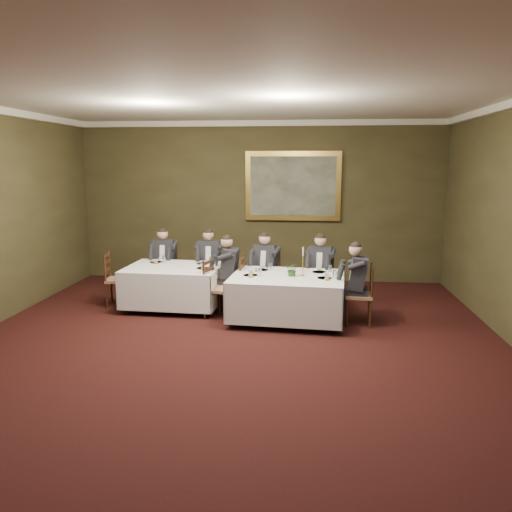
% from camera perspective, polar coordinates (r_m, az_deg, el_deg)
% --- Properties ---
extents(ground, '(10.00, 10.00, 0.00)m').
position_cam_1_polar(ground, '(6.64, -3.63, -12.52)').
color(ground, black).
rests_on(ground, ground).
extents(ceiling, '(8.00, 10.00, 0.10)m').
position_cam_1_polar(ceiling, '(6.17, -4.02, 18.93)').
color(ceiling, silver).
rests_on(ceiling, back_wall).
extents(back_wall, '(8.00, 0.10, 3.50)m').
position_cam_1_polar(back_wall, '(11.10, 0.42, 6.18)').
color(back_wall, '#35311A').
rests_on(back_wall, ground).
extents(crown_molding, '(8.00, 10.00, 0.12)m').
position_cam_1_polar(crown_molding, '(6.16, -4.02, 18.38)').
color(crown_molding, white).
rests_on(crown_molding, back_wall).
extents(table_main, '(1.97, 1.56, 0.67)m').
position_cam_1_polar(table_main, '(8.35, 3.59, -4.38)').
color(table_main, '#321E0E').
rests_on(table_main, ground).
extents(table_second, '(1.75, 1.37, 0.67)m').
position_cam_1_polar(table_second, '(9.18, -9.34, -3.12)').
color(table_second, '#321E0E').
rests_on(table_second, ground).
extents(chair_main_backleft, '(0.55, 0.54, 1.00)m').
position_cam_1_polar(chair_main_backleft, '(9.38, 1.20, -3.73)').
color(chair_main_backleft, '#8C6447').
rests_on(chair_main_backleft, ground).
extents(diner_main_backleft, '(0.54, 0.59, 1.35)m').
position_cam_1_polar(diner_main_backleft, '(9.31, 1.18, -2.39)').
color(diner_main_backleft, black).
rests_on(diner_main_backleft, chair_main_backleft).
extents(chair_main_backright, '(0.52, 0.51, 1.00)m').
position_cam_1_polar(chair_main_backright, '(9.28, 7.36, -3.97)').
color(chair_main_backright, '#8C6447').
rests_on(chair_main_backright, ground).
extents(diner_main_backright, '(0.50, 0.56, 1.35)m').
position_cam_1_polar(diner_main_backright, '(9.21, 7.37, -2.61)').
color(diner_main_backright, black).
rests_on(diner_main_backright, chair_main_backright).
extents(chair_main_endleft, '(0.51, 0.53, 1.00)m').
position_cam_1_polar(chair_main_endleft, '(8.60, -4.32, -5.08)').
color(chair_main_endleft, '#8C6447').
rests_on(chair_main_endleft, ground).
extents(chair_main_endright, '(0.46, 0.47, 1.00)m').
position_cam_1_polar(chair_main_endright, '(8.35, 11.72, -5.76)').
color(chair_main_endright, '#8C6447').
rests_on(chair_main_endright, ground).
extents(diner_main_endright, '(0.51, 0.45, 1.35)m').
position_cam_1_polar(diner_main_endright, '(8.29, 11.70, -4.24)').
color(diner_main_endright, black).
rests_on(diner_main_endright, chair_main_endright).
extents(chair_sec_backleft, '(0.45, 0.43, 1.00)m').
position_cam_1_polar(chair_sec_backleft, '(10.16, -10.29, -2.78)').
color(chair_sec_backleft, '#8C6447').
rests_on(chair_sec_backleft, ground).
extents(diner_sec_backleft, '(0.43, 0.49, 1.35)m').
position_cam_1_polar(diner_sec_backleft, '(10.10, -10.35, -1.53)').
color(diner_sec_backleft, black).
rests_on(diner_sec_backleft, chair_sec_backleft).
extents(chair_sec_backright, '(0.46, 0.44, 1.00)m').
position_cam_1_polar(chair_sec_backright, '(9.91, -5.29, -2.99)').
color(chair_sec_backright, '#8C6447').
rests_on(chair_sec_backright, ground).
extents(diner_sec_backright, '(0.43, 0.50, 1.35)m').
position_cam_1_polar(diner_sec_backright, '(9.85, -5.33, -1.71)').
color(diner_sec_backright, black).
rests_on(diner_sec_backright, chair_sec_backright).
extents(chair_sec_endright, '(0.44, 0.45, 1.00)m').
position_cam_1_polar(chair_sec_endright, '(8.96, -2.73, -4.42)').
color(chair_sec_endright, '#8C6447').
rests_on(chair_sec_endright, ground).
extents(diner_sec_endright, '(0.49, 0.43, 1.35)m').
position_cam_1_polar(diner_sec_endright, '(8.90, -2.82, -3.00)').
color(diner_sec_endright, black).
rests_on(diner_sec_endright, chair_sec_endright).
extents(chair_sec_endleft, '(0.49, 0.50, 1.00)m').
position_cam_1_polar(chair_sec_endleft, '(9.59, -15.45, -3.80)').
color(chair_sec_endleft, '#8C6447').
rests_on(chair_sec_endleft, ground).
extents(centerpiece, '(0.26, 0.23, 0.25)m').
position_cam_1_polar(centerpiece, '(8.23, 4.18, -1.46)').
color(centerpiece, '#2D5926').
rests_on(centerpiece, table_main).
extents(candlestick, '(0.07, 0.07, 0.49)m').
position_cam_1_polar(candlestick, '(8.26, 5.37, -1.04)').
color(candlestick, gold).
rests_on(candlestick, table_main).
extents(place_setting_table_main, '(0.33, 0.31, 0.14)m').
position_cam_1_polar(place_setting_table_main, '(8.74, 0.97, -1.35)').
color(place_setting_table_main, white).
rests_on(place_setting_table_main, table_main).
extents(place_setting_table_second, '(0.33, 0.31, 0.14)m').
position_cam_1_polar(place_setting_table_second, '(9.59, -11.02, -0.47)').
color(place_setting_table_second, white).
rests_on(place_setting_table_second, table_second).
extents(painting, '(2.07, 0.09, 1.50)m').
position_cam_1_polar(painting, '(10.97, 4.24, 7.97)').
color(painting, '#E0C452').
rests_on(painting, back_wall).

